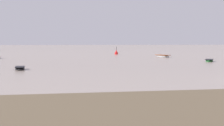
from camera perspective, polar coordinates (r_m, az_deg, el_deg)
The scene contains 4 objects.
rowboat_moored_3 at distance 79.91m, azimuth 8.16°, elevation 1.08°, with size 2.58×4.84×0.73m.
rowboat_moored_5 at distance 63.45m, azimuth 15.44°, elevation 0.37°, with size 2.94×3.76×0.57m.
rowboat_moored_6 at distance 44.63m, azimuth -14.63°, elevation -0.86°, with size 1.27×3.39×0.53m.
channel_buoy at distance 97.29m, azimuth 0.70°, elevation 1.68°, with size 0.90×0.90×2.30m.
Camera 1 is at (-19.07, -28.59, 3.36)m, focal length 56.68 mm.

